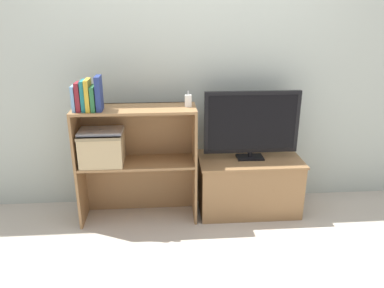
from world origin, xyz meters
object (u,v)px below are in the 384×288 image
object	(u,v)px
book_mustard	(88,95)
book_forest	(94,98)
tv	(252,124)
storage_basket_left	(102,147)
book_skyblue	(74,98)
laptop	(101,131)
book_maroon	(79,97)
book_teal	(84,96)
tv_stand	(248,184)
baby_monitor	(188,101)
book_navy	(99,93)

from	to	relation	value
book_mustard	book_forest	size ratio (longest dim) A/B	1.26
tv	storage_basket_left	xyz separation A→B (m)	(-1.20, -0.08, -0.14)
book_skyblue	storage_basket_left	size ratio (longest dim) A/B	0.56
book_skyblue	book_mustard	bearing A→B (deg)	0.00
book_mustard	tv	bearing A→B (deg)	5.66
tv	laptop	bearing A→B (deg)	-176.15
book_maroon	laptop	distance (m)	0.31
book_teal	book_mustard	world-z (taller)	book_mustard
tv_stand	book_maroon	size ratio (longest dim) A/B	4.05
book_maroon	baby_monitor	bearing A→B (deg)	4.19
baby_monitor	book_skyblue	bearing A→B (deg)	-175.98
tv	baby_monitor	world-z (taller)	baby_monitor
book_maroon	storage_basket_left	distance (m)	0.43
book_maroon	tv_stand	bearing A→B (deg)	5.43
book_teal	laptop	size ratio (longest dim) A/B	0.68
book_teal	storage_basket_left	world-z (taller)	book_teal
storage_basket_left	book_teal	bearing A→B (deg)	-154.50
baby_monitor	laptop	bearing A→B (deg)	-178.73
book_maroon	book_teal	world-z (taller)	book_teal
book_maroon	book_teal	size ratio (longest dim) A/B	0.94
book_mustard	book_navy	distance (m)	0.08
tv_stand	book_mustard	xyz separation A→B (m)	(-1.26, -0.13, 0.83)
laptop	book_mustard	bearing A→B (deg)	-143.03
tv_stand	storage_basket_left	size ratio (longest dim) A/B	2.55
tv_stand	baby_monitor	size ratio (longest dim) A/B	6.97
tv_stand	book_forest	size ratio (longest dim) A/B	4.63
tv_stand	book_teal	xyz separation A→B (m)	(-1.29, -0.13, 0.82)
tv	book_forest	world-z (taller)	book_forest
tv	book_mustard	xyz separation A→B (m)	(-1.26, -0.12, 0.28)
tv_stand	book_maroon	bearing A→B (deg)	-174.57
tv_stand	book_mustard	distance (m)	1.51
book_navy	laptop	distance (m)	0.31
tv_stand	book_teal	distance (m)	1.54
laptop	book_forest	bearing A→B (deg)	-116.32
book_forest	baby_monitor	size ratio (longest dim) A/B	1.51
book_mustard	book_forest	world-z (taller)	book_mustard
tv	book_skyblue	distance (m)	1.39
book_navy	book_forest	bearing A→B (deg)	-180.00
storage_basket_left	book_skyblue	bearing A→B (deg)	-164.82
storage_basket_left	laptop	world-z (taller)	laptop
book_skyblue	book_navy	distance (m)	0.18
baby_monitor	laptop	distance (m)	0.71
book_skyblue	book_navy	size ratio (longest dim) A/B	0.74
book_navy	storage_basket_left	bearing A→B (deg)	113.50
book_navy	laptop	xyz separation A→B (m)	(-0.02, 0.04, -0.30)
tv	book_teal	distance (m)	1.33
tv	book_maroon	bearing A→B (deg)	-174.64
baby_monitor	storage_basket_left	world-z (taller)	baby_monitor
book_skyblue	book_maroon	bearing A→B (deg)	0.00
book_forest	baby_monitor	world-z (taller)	book_forest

